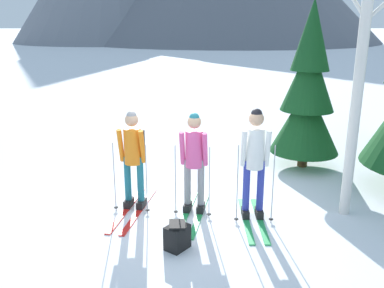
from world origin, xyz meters
name	(u,v)px	position (x,y,z in m)	size (l,w,h in m)	color
ground_plane	(180,210)	(0.00, 0.00, 0.00)	(400.00, 400.00, 0.00)	white
skier_in_orange	(133,155)	(-0.76, 0.14, 0.92)	(0.68, 1.79, 1.66)	red
skier_in_pink	(194,160)	(0.23, -0.07, 0.90)	(0.65, 1.70, 1.66)	green
skier_in_white	(255,157)	(1.15, -0.30, 1.01)	(0.61, 1.57, 1.77)	green
pine_tree_near	(308,93)	(2.65, 2.12, 1.59)	(1.44, 1.44, 3.48)	#51381E
birch_tree_tall	(360,70)	(2.68, -0.19, 2.32)	(1.18, 0.89, 4.47)	silver
backpack_on_snow_front	(177,236)	(-0.04, -1.21, 0.19)	(0.39, 0.40, 0.38)	black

